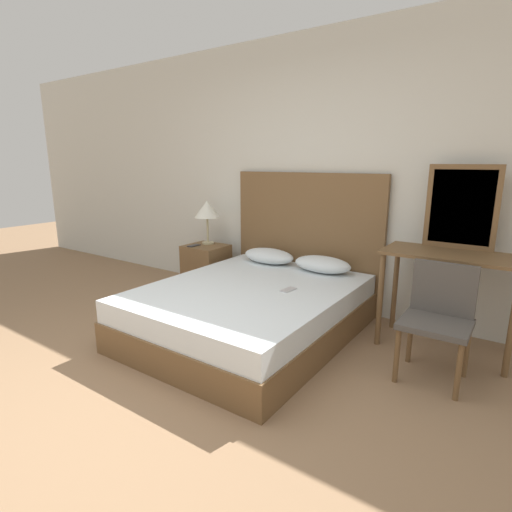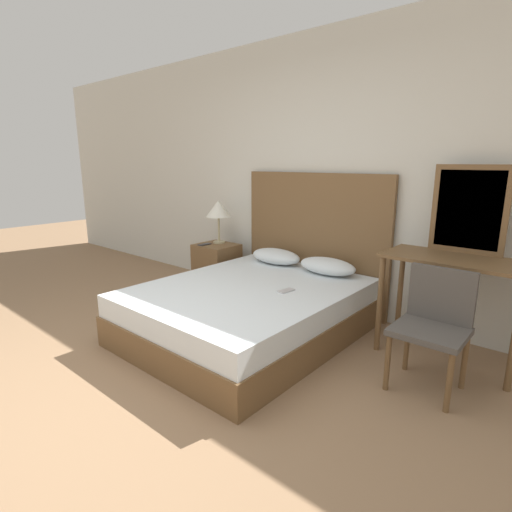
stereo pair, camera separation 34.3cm
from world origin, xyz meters
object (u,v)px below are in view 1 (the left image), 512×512
at_px(table_lamp, 207,210).
at_px(bed, 250,311).
at_px(phone_on_nightstand, 194,246).
at_px(chair, 438,313).
at_px(phone_on_bed, 288,290).
at_px(vanity_desk, 450,271).
at_px(nightstand, 206,269).

bearing_deg(table_lamp, bed, -33.72).
distance_m(phone_on_nightstand, chair, 2.68).
bearing_deg(bed, chair, 7.14).
bearing_deg(bed, table_lamp, 146.28).
xyz_separation_m(bed, table_lamp, (-1.14, 0.76, 0.72)).
distance_m(phone_on_bed, vanity_desk, 1.26).
bearing_deg(phone_on_bed, chair, 4.10).
bearing_deg(bed, nightstand, 148.36).
height_order(phone_on_bed, chair, chair).
xyz_separation_m(phone_on_bed, phone_on_nightstand, (-1.51, 0.47, 0.11)).
height_order(nightstand, chair, chair).
xyz_separation_m(phone_on_nightstand, chair, (2.65, -0.39, -0.09)).
relative_size(phone_on_nightstand, chair, 0.19).
xyz_separation_m(phone_on_bed, nightstand, (-1.42, 0.58, -0.17)).
relative_size(table_lamp, chair, 0.62).
xyz_separation_m(nightstand, phone_on_nightstand, (-0.09, -0.10, 0.28)).
relative_size(nightstand, table_lamp, 1.10).
bearing_deg(table_lamp, chair, -12.45).
bearing_deg(table_lamp, vanity_desk, -2.27).
distance_m(bed, phone_on_nightstand, 1.36).
bearing_deg(chair, phone_on_nightstand, 171.61).
bearing_deg(phone_on_nightstand, table_lamp, 74.61).
bearing_deg(nightstand, table_lamp, 114.91).
bearing_deg(phone_on_nightstand, phone_on_bed, -17.41).
relative_size(nightstand, vanity_desk, 0.55).
xyz_separation_m(vanity_desk, chair, (0.03, -0.47, -0.19)).
relative_size(bed, vanity_desk, 1.98).
bearing_deg(bed, vanity_desk, 24.52).
height_order(phone_on_nightstand, chair, chair).
relative_size(phone_on_bed, vanity_desk, 0.16).
height_order(nightstand, phone_on_nightstand, phone_on_nightstand).
relative_size(vanity_desk, chair, 1.24).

